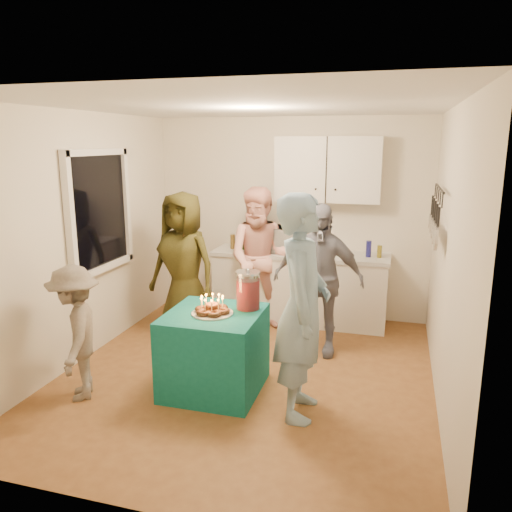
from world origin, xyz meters
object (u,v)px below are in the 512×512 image
(microwave, at_px, (282,239))
(woman_back_right, at_px, (318,280))
(counter, at_px, (299,289))
(man_birthday, at_px, (302,308))
(woman_back_left, at_px, (183,266))
(child_near_left, at_px, (76,333))
(woman_back_center, at_px, (261,259))
(punch_jar, at_px, (248,291))
(party_table, at_px, (214,351))

(microwave, relative_size, woman_back_right, 0.34)
(counter, height_order, woman_back_right, woman_back_right)
(man_birthday, height_order, woman_back_left, man_birthday)
(counter, height_order, microwave, microwave)
(woman_back_right, distance_m, child_near_left, 2.51)
(woman_back_center, height_order, woman_back_right, woman_back_center)
(punch_jar, xyz_separation_m, woman_back_left, (-1.08, 0.96, -0.06))
(party_table, xyz_separation_m, child_near_left, (-1.14, -0.47, 0.24))
(counter, relative_size, woman_back_right, 1.32)
(woman_back_left, bearing_deg, child_near_left, -90.77)
(punch_jar, relative_size, woman_back_right, 0.20)
(counter, relative_size, child_near_left, 1.78)
(child_near_left, bearing_deg, man_birthday, 69.90)
(woman_back_center, bearing_deg, man_birthday, -72.12)
(child_near_left, bearing_deg, woman_back_right, 101.28)
(party_table, xyz_separation_m, woman_back_right, (0.78, 1.12, 0.45))
(party_table, distance_m, woman_back_right, 1.44)
(counter, relative_size, party_table, 2.59)
(punch_jar, relative_size, woman_back_left, 0.20)
(microwave, relative_size, woman_back_left, 0.33)
(party_table, height_order, woman_back_left, woman_back_left)
(microwave, relative_size, party_table, 0.67)
(man_birthday, xyz_separation_m, child_near_left, (-2.00, -0.29, -0.33))
(woman_back_left, bearing_deg, man_birthday, -28.31)
(woman_back_left, bearing_deg, woman_back_center, 43.93)
(woman_back_left, bearing_deg, woman_back_right, 9.08)
(punch_jar, relative_size, man_birthday, 0.18)
(punch_jar, xyz_separation_m, woman_back_center, (-0.28, 1.49, -0.05))
(counter, bearing_deg, woman_back_left, -143.66)
(counter, distance_m, woman_back_center, 0.71)
(counter, relative_size, microwave, 3.84)
(counter, bearing_deg, woman_back_center, -138.55)
(counter, height_order, party_table, counter)
(punch_jar, distance_m, child_near_left, 1.59)
(woman_back_center, relative_size, woman_back_right, 1.06)
(microwave, distance_m, man_birthday, 2.34)
(woman_back_left, relative_size, woman_back_center, 0.99)
(microwave, bearing_deg, woman_back_right, -52.95)
(party_table, relative_size, punch_jar, 2.50)
(microwave, distance_m, party_table, 2.18)
(party_table, bearing_deg, child_near_left, -157.69)
(microwave, xyz_separation_m, woman_back_center, (-0.18, -0.37, -0.19))
(punch_jar, distance_m, woman_back_right, 1.06)
(child_near_left, bearing_deg, microwave, 124.30)
(microwave, bearing_deg, man_birthday, -69.22)
(counter, xyz_separation_m, punch_jar, (-0.13, -1.86, 0.50))
(party_table, height_order, woman_back_center, woman_back_center)
(punch_jar, xyz_separation_m, woman_back_right, (0.51, 0.92, -0.10))
(woman_back_center, bearing_deg, microwave, 56.94)
(woman_back_center, distance_m, woman_back_right, 0.98)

